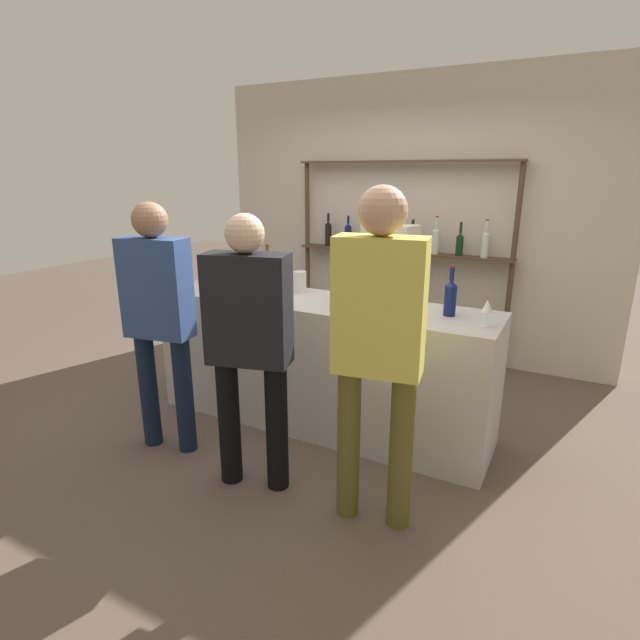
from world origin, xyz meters
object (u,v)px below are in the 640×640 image
Objects in this scene: counter_bottle_1 at (268,275)px; customer_center at (249,336)px; counter_bottle_0 at (450,297)px; cork_jar at (300,282)px; wine_glass at (487,307)px; ice_bucket at (359,289)px; server_behind_counter at (388,281)px; customer_left at (158,310)px; customer_right at (378,336)px; counter_bottle_2 at (351,281)px.

customer_center is at bearing -62.85° from counter_bottle_1.
counter_bottle_0 is 1.37m from counter_bottle_1.
counter_bottle_0 is at bearing -5.85° from cork_jar.
ice_bucket is (-0.87, 0.07, 0.00)m from wine_glass.
server_behind_counter is at bearing -20.81° from customer_center.
ice_bucket is (0.75, 0.00, -0.02)m from counter_bottle_1.
counter_bottle_0 is 1.32m from customer_center.
customer_center is at bearing -106.18° from customer_left.
customer_right is (-0.14, -0.91, -0.02)m from counter_bottle_0.
customer_right is (0.78, 0.03, 0.11)m from customer_center.
cork_jar is at bearing 174.15° from counter_bottle_0.
customer_right is at bearing -98.68° from counter_bottle_0.
counter_bottle_1 is at bearing 46.42° from customer_right.
ice_bucket is (0.13, -0.14, -0.02)m from counter_bottle_2.
counter_bottle_1 is 1.50m from customer_right.
ice_bucket is at bearing -47.09° from counter_bottle_2.
customer_right is (1.06, -1.03, 0.02)m from cork_jar.
counter_bottle_0 is 2.01× the size of wine_glass.
customer_right reaches higher than counter_bottle_0.
cork_jar is at bearing 174.80° from counter_bottle_2.
customer_right reaches higher than counter_bottle_2.
counter_bottle_2 reaches higher than counter_bottle_0.
ice_bucket is 0.61m from cork_jar.
counter_bottle_1 is 0.21× the size of customer_right.
counter_bottle_0 is at bearing 56.68° from server_behind_counter.
customer_right reaches higher than counter_bottle_1.
customer_right is at bearing 34.29° from server_behind_counter.
customer_left is at bearing -153.04° from counter_bottle_0.
server_behind_counter is at bearing 89.20° from counter_bottle_2.
server_behind_counter is (0.97, 1.70, -0.02)m from customer_left.
customer_right is at bearing -44.26° from cork_jar.
customer_left reaches higher than cork_jar.
customer_center is 0.91× the size of customer_right.
ice_bucket is 0.98m from customer_right.
customer_center is 0.99× the size of server_behind_counter.
counter_bottle_1 is 1.62m from wine_glass.
counter_bottle_0 is 0.20× the size of customer_center.
customer_right reaches higher than customer_left.
counter_bottle_0 is 0.92m from customer_right.
cork_jar is 0.09× the size of customer_left.
customer_center is 1.79m from server_behind_counter.
cork_jar is 1.48m from customer_right.
counter_bottle_1 reaches higher than counter_bottle_2.
customer_center is at bearing -134.22° from counter_bottle_0.
counter_bottle_2 is (0.63, 0.14, -0.00)m from counter_bottle_1.
customer_right reaches higher than ice_bucket.
counter_bottle_2 is 1.35m from customer_left.
customer_left is 1.96m from server_behind_counter.
server_behind_counter reaches higher than ice_bucket.
ice_bucket is at bearing -63.82° from customer_left.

